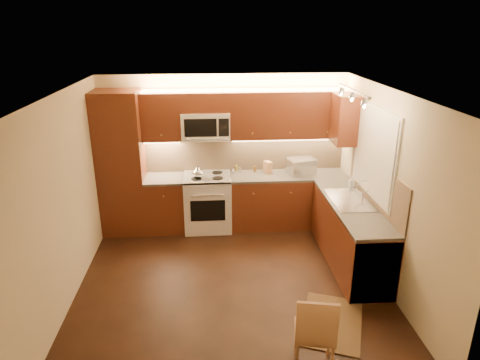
{
  "coord_description": "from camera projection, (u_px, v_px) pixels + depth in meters",
  "views": [
    {
      "loc": [
        -0.26,
        -4.88,
        3.26
      ],
      "look_at": [
        0.15,
        0.55,
        1.25
      ],
      "focal_mm": 32.08,
      "sensor_mm": 36.0,
      "label": 1
    }
  ],
  "objects": [
    {
      "name": "floor",
      "position": [
        232.0,
        282.0,
        5.71
      ],
      "size": [
        4.0,
        4.0,
        0.01
      ],
      "primitive_type": "cube",
      "color": "black",
      "rests_on": "ground"
    },
    {
      "name": "ceiling",
      "position": [
        230.0,
        94.0,
        4.85
      ],
      "size": [
        4.0,
        4.0,
        0.01
      ],
      "primitive_type": "cube",
      "color": "beige",
      "rests_on": "ground"
    },
    {
      "name": "wall_back",
      "position": [
        224.0,
        150.0,
        7.15
      ],
      "size": [
        4.0,
        0.01,
        2.5
      ],
      "primitive_type": "cube",
      "color": "#BDAF8A",
      "rests_on": "ground"
    },
    {
      "name": "wall_front",
      "position": [
        246.0,
        291.0,
        3.41
      ],
      "size": [
        4.0,
        0.01,
        2.5
      ],
      "primitive_type": "cube",
      "color": "#BDAF8A",
      "rests_on": "ground"
    },
    {
      "name": "wall_left",
      "position": [
        65.0,
        201.0,
        5.14
      ],
      "size": [
        0.01,
        4.0,
        2.5
      ],
      "primitive_type": "cube",
      "color": "#BDAF8A",
      "rests_on": "ground"
    },
    {
      "name": "wall_right",
      "position": [
        389.0,
        191.0,
        5.42
      ],
      "size": [
        0.01,
        4.0,
        2.5
      ],
      "primitive_type": "cube",
      "color": "#BDAF8A",
      "rests_on": "ground"
    },
    {
      "name": "pantry",
      "position": [
        121.0,
        164.0,
        6.79
      ],
      "size": [
        0.7,
        0.6,
        2.3
      ],
      "primitive_type": "cube",
      "color": "#4E1C10",
      "rests_on": "floor"
    },
    {
      "name": "base_cab_back_left",
      "position": [
        166.0,
        204.0,
        7.08
      ],
      "size": [
        0.62,
        0.6,
        0.86
      ],
      "primitive_type": "cube",
      "color": "#4E1C10",
      "rests_on": "floor"
    },
    {
      "name": "counter_back_left",
      "position": [
        164.0,
        179.0,
        6.93
      ],
      "size": [
        0.62,
        0.6,
        0.04
      ],
      "primitive_type": "cube",
      "color": "#34312F",
      "rests_on": "base_cab_back_left"
    },
    {
      "name": "base_cab_back_right",
      "position": [
        287.0,
        201.0,
        7.23
      ],
      "size": [
        1.92,
        0.6,
        0.86
      ],
      "primitive_type": "cube",
      "color": "#4E1C10",
      "rests_on": "floor"
    },
    {
      "name": "counter_back_right",
      "position": [
        288.0,
        176.0,
        7.07
      ],
      "size": [
        1.92,
        0.6,
        0.04
      ],
      "primitive_type": "cube",
      "color": "#34312F",
      "rests_on": "base_cab_back_right"
    },
    {
      "name": "base_cab_right",
      "position": [
        350.0,
        235.0,
        6.06
      ],
      "size": [
        0.6,
        2.0,
        0.86
      ],
      "primitive_type": "cube",
      "color": "#4E1C10",
      "rests_on": "floor"
    },
    {
      "name": "counter_right",
      "position": [
        353.0,
        206.0,
        5.9
      ],
      "size": [
        0.6,
        2.0,
        0.04
      ],
      "primitive_type": "cube",
      "color": "#34312F",
      "rests_on": "base_cab_right"
    },
    {
      "name": "dishwasher",
      "position": [
        367.0,
        261.0,
        5.4
      ],
      "size": [
        0.58,
        0.6,
        0.84
      ],
      "primitive_type": "cube",
      "color": "silver",
      "rests_on": "floor"
    },
    {
      "name": "backsplash_back",
      "position": [
        245.0,
        153.0,
        7.18
      ],
      "size": [
        3.3,
        0.02,
        0.6
      ],
      "primitive_type": "cube",
      "color": "#A18562",
      "rests_on": "wall_back"
    },
    {
      "name": "backsplash_right",
      "position": [
        376.0,
        184.0,
        5.81
      ],
      "size": [
        0.02,
        2.0,
        0.6
      ],
      "primitive_type": "cube",
      "color": "#A18562",
      "rests_on": "wall_right"
    },
    {
      "name": "upper_cab_back_left",
      "position": [
        161.0,
        116.0,
        6.7
      ],
      "size": [
        0.62,
        0.35,
        0.75
      ],
      "primitive_type": "cube",
      "color": "#4E1C10",
      "rests_on": "wall_back"
    },
    {
      "name": "upper_cab_back_right",
      "position": [
        289.0,
        114.0,
        6.84
      ],
      "size": [
        1.92,
        0.35,
        0.75
      ],
      "primitive_type": "cube",
      "color": "#4E1C10",
      "rests_on": "wall_back"
    },
    {
      "name": "upper_cab_bridge",
      "position": [
        205.0,
        102.0,
        6.67
      ],
      "size": [
        0.76,
        0.35,
        0.31
      ],
      "primitive_type": "cube",
      "color": "#4E1C10",
      "rests_on": "wall_back"
    },
    {
      "name": "upper_cab_right_corner",
      "position": [
        346.0,
        119.0,
        6.5
      ],
      "size": [
        0.35,
        0.5,
        0.75
      ],
      "primitive_type": "cube",
      "color": "#4E1C10",
      "rests_on": "wall_right"
    },
    {
      "name": "stove",
      "position": [
        208.0,
        202.0,
        7.1
      ],
      "size": [
        0.76,
        0.65,
        0.92
      ],
      "primitive_type": null,
      "color": "silver",
      "rests_on": "floor"
    },
    {
      "name": "microwave",
      "position": [
        206.0,
        126.0,
        6.79
      ],
      "size": [
        0.76,
        0.38,
        0.44
      ],
      "primitive_type": null,
      "color": "silver",
      "rests_on": "wall_back"
    },
    {
      "name": "window_frame",
      "position": [
        375.0,
        152.0,
        5.81
      ],
      "size": [
        0.03,
        1.44,
        1.24
      ],
      "primitive_type": "cube",
      "color": "silver",
      "rests_on": "wall_right"
    },
    {
      "name": "window_blinds",
      "position": [
        373.0,
        152.0,
        5.81
      ],
      "size": [
        0.02,
        1.36,
        1.16
      ],
      "primitive_type": "cube",
      "color": "silver",
      "rests_on": "wall_right"
    },
    {
      "name": "sink",
      "position": [
        350.0,
        195.0,
        6.01
      ],
      "size": [
        0.52,
        0.86,
        0.15
      ],
      "primitive_type": null,
      "color": "silver",
      "rests_on": "counter_right"
    },
    {
      "name": "faucet",
      "position": [
        363.0,
        190.0,
        6.0
      ],
      "size": [
        0.2,
        0.04,
        0.3
      ],
      "primitive_type": null,
      "color": "silver",
      "rests_on": "counter_right"
    },
    {
      "name": "track_light_bar",
      "position": [
        353.0,
        90.0,
        5.34
      ],
      "size": [
        0.04,
        1.2,
        0.03
      ],
      "primitive_type": "cube",
      "color": "silver",
      "rests_on": "ceiling"
    },
    {
      "name": "kettle",
      "position": [
        198.0,
        172.0,
        6.8
      ],
      "size": [
        0.19,
        0.19,
        0.21
      ],
      "primitive_type": null,
      "rotation": [
        0.0,
        0.0,
        -0.08
      ],
      "color": "silver",
      "rests_on": "stove"
    },
    {
      "name": "toaster_oven",
      "position": [
        301.0,
        166.0,
        7.07
      ],
      "size": [
        0.5,
        0.42,
        0.26
      ],
      "primitive_type": "cube",
      "rotation": [
        0.0,
        0.0,
        0.28
      ],
      "color": "silver",
      "rests_on": "counter_back_right"
    },
    {
      "name": "knife_block",
      "position": [
        268.0,
        167.0,
        7.09
      ],
      "size": [
        0.14,
        0.17,
        0.2
      ],
      "primitive_type": "cube",
      "rotation": [
        0.0,
        0.0,
        0.42
      ],
      "color": "#9D6E47",
      "rests_on": "counter_back_right"
    },
    {
      "name": "spice_jar_a",
      "position": [
        234.0,
        171.0,
        7.09
      ],
      "size": [
        0.05,
        0.05,
        0.09
      ],
      "primitive_type": "cylinder",
      "rotation": [
        0.0,
        0.0,
        0.09
      ],
      "color": "silver",
      "rests_on": "counter_back_right"
    },
    {
      "name": "spice_jar_b",
      "position": [
        255.0,
        169.0,
        7.17
      ],
      "size": [
        0.06,
        0.06,
        0.1
      ],
      "primitive_type": "cylinder",
      "rotation": [
        0.0,
        0.0,
        0.23
      ],
      "color": "brown",
      "rests_on": "counter_back_right"
    },
    {
      "name": "spice_jar_c",
      "position": [
        240.0,
        169.0,
        7.15
      ],
      "size": [
        0.05,
        0.05,
        0.1
      ],
      "primitive_type": "cylinder",
      "rotation": [
        0.0,
        0.0,
        -0.32
      ],
      "color": "silver",
      "rests_on": "counter_back_right"
    },
    {
      "name": "spice_jar_d",
      "position": [
        236.0,
        168.0,
        7.21
      ],
      "size": [
        0.05,
        0.05,
        0.1
      ],
      "primitive_type": "cylinder",
      "rotation": [
        0.0,
        0.0,
        0.33
      ],
      "color": "olive",
      "rests_on": "counter_back_right"
    },
    {
      "name": "soap_bottle",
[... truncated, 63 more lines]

